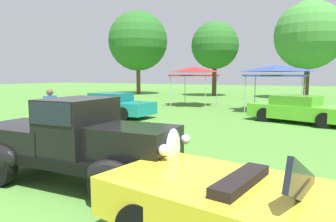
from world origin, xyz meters
TOP-DOWN VIEW (x-y plane):
  - ground_plane at (0.00, 0.00)m, footprint 120.00×120.00m
  - feature_pickup_truck at (-0.24, 0.42)m, footprint 4.48×1.87m
  - neighbor_convertible at (3.75, -0.60)m, footprint 4.58×2.41m
  - show_car_teal at (-5.47, 8.71)m, footprint 4.36×2.00m
  - show_car_lime at (3.17, 10.77)m, footprint 4.60×2.92m
  - spectator_between_cars at (-3.96, 3.26)m, footprint 0.30×0.43m
  - canopy_tent_left_field at (-3.81, 15.88)m, footprint 2.75×2.75m
  - canopy_tent_center_field at (1.73, 14.61)m, footprint 3.23×3.23m
  - treeline_far_left at (-14.20, 25.32)m, footprint 6.48×6.48m
  - treeline_mid_left at (-5.67, 26.09)m, footprint 4.73×4.73m
  - treeline_center at (2.87, 26.22)m, footprint 5.96×5.96m

SIDE VIEW (x-z plane):
  - ground_plane at x=0.00m, z-range 0.00..0.00m
  - neighbor_convertible at x=3.75m, z-range -0.12..1.28m
  - show_car_teal at x=-5.47m, z-range -0.01..1.21m
  - show_car_lime at x=3.17m, z-range -0.01..1.21m
  - feature_pickup_truck at x=-0.24m, z-range 0.02..1.72m
  - spectator_between_cars at x=-3.96m, z-range 0.07..1.76m
  - canopy_tent_left_field at x=-3.81m, z-range 1.07..3.78m
  - canopy_tent_center_field at x=1.73m, z-range 1.07..3.78m
  - treeline_mid_left at x=-5.67m, z-range 1.33..8.76m
  - treeline_center at x=2.87m, z-range 1.29..9.85m
  - treeline_far_left at x=-14.20m, z-range 1.28..10.34m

